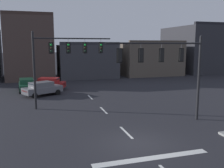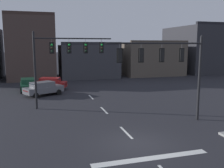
{
  "view_description": "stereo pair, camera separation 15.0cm",
  "coord_description": "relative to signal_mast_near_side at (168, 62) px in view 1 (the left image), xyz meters",
  "views": [
    {
      "loc": [
        -5.48,
        -13.08,
        5.79
      ],
      "look_at": [
        -0.72,
        2.92,
        3.19
      ],
      "focal_mm": 39.99,
      "sensor_mm": 36.0,
      "label": 1
    },
    {
      "loc": [
        -5.34,
        -13.12,
        5.79
      ],
      "look_at": [
        -0.72,
        2.92,
        3.19
      ],
      "focal_mm": 39.99,
      "sensor_mm": 36.0,
      "label": 2
    }
  ],
  "objects": [
    {
      "name": "car_lot_farside",
      "position": [
        -8.88,
        13.05,
        -3.72
      ],
      "size": [
        4.73,
        3.63,
        1.61
      ],
      "color": "slate",
      "rests_on": "ground"
    },
    {
      "name": "lane_centreline",
      "position": [
        -3.76,
        -1.39,
        -4.57
      ],
      "size": [
        0.16,
        26.4,
        0.01
      ],
      "color": "silver",
      "rests_on": "ground"
    },
    {
      "name": "stop_bar_paint",
      "position": [
        -3.76,
        -5.39,
        -4.57
      ],
      "size": [
        6.4,
        0.5,
        0.01
      ],
      "primitive_type": "cube",
      "color": "silver",
      "rests_on": "ground"
    },
    {
      "name": "building_row",
      "position": [
        6.06,
        30.69,
        -0.32
      ],
      "size": [
        55.56,
        13.94,
        10.89
      ],
      "color": "#2D2D33",
      "rests_on": "ground"
    },
    {
      "name": "signal_mast_far_side",
      "position": [
        -7.14,
        6.86,
        0.36
      ],
      "size": [
        7.22,
        0.41,
        7.04
      ],
      "color": "black",
      "rests_on": "ground"
    },
    {
      "name": "signal_mast_near_side",
      "position": [
        0.0,
        0.0,
        0.0
      ],
      "size": [
        7.37,
        0.71,
        6.52
      ],
      "color": "black",
      "rests_on": "ground"
    },
    {
      "name": "car_lot_nearside",
      "position": [
        -10.73,
        16.44,
        -3.72
      ],
      "size": [
        2.21,
        4.57,
        1.61
      ],
      "color": "#143D28",
      "rests_on": "ground"
    },
    {
      "name": "car_lot_middle",
      "position": [
        -8.07,
        16.74,
        -3.72
      ],
      "size": [
        4.75,
        3.16,
        1.61
      ],
      "color": "#A81E1E",
      "rests_on": "ground"
    },
    {
      "name": "ground_plane",
      "position": [
        -3.76,
        -3.39,
        -4.58
      ],
      "size": [
        400.0,
        400.0,
        0.0
      ],
      "primitive_type": "plane",
      "color": "#232328"
    }
  ]
}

